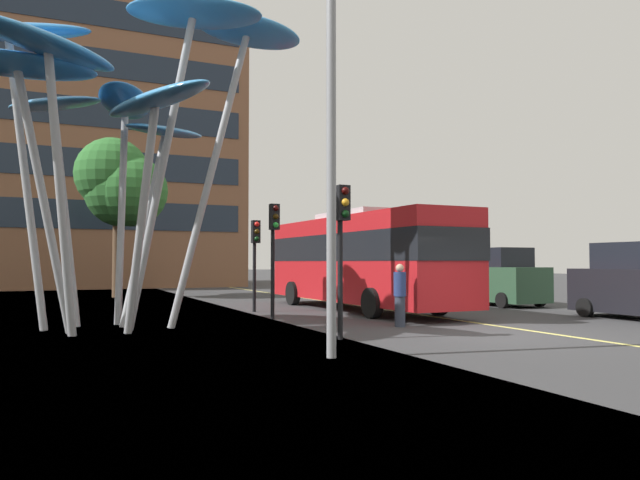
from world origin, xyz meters
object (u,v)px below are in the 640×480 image
object	(u,v)px
traffic_light_island_mid	(255,245)
car_parked_mid	(499,278)
traffic_light_kerb_near	(342,228)
street_lamp	(344,66)
traffic_light_kerb_far	(274,236)
car_parked_near	(638,283)
car_parked_far	(409,276)
leaf_sculpture	(107,82)
red_bus	(360,256)
pedestrian	(400,295)

from	to	relation	value
traffic_light_island_mid	car_parked_mid	world-z (taller)	traffic_light_island_mid
traffic_light_kerb_near	street_lamp	bearing A→B (deg)	-115.15
traffic_light_kerb_far	car_parked_near	bearing A→B (deg)	-23.64
car_parked_mid	car_parked_far	distance (m)	6.58
traffic_light_kerb_far	traffic_light_island_mid	size ratio (longest dim) A/B	1.10
leaf_sculpture	street_lamp	distance (m)	7.42
traffic_light_island_mid	leaf_sculpture	bearing A→B (deg)	-143.94
traffic_light_kerb_near	traffic_light_kerb_far	size ratio (longest dim) A/B	0.99
car_parked_mid	leaf_sculpture	bearing A→B (deg)	-169.38
car_parked_far	street_lamp	world-z (taller)	street_lamp
car_parked_mid	street_lamp	distance (m)	15.45
leaf_sculpture	car_parked_mid	bearing A→B (deg)	10.62
street_lamp	car_parked_far	bearing A→B (deg)	53.94
car_parked_far	traffic_light_island_mid	bearing A→B (deg)	-150.66
red_bus	traffic_light_island_mid	xyz separation A→B (m)	(-3.78, 0.78, 0.38)
traffic_light_island_mid	car_parked_mid	bearing A→B (deg)	-5.60
leaf_sculpture	traffic_light_kerb_near	size ratio (longest dim) A/B	2.82
car_parked_near	car_parked_mid	xyz separation A→B (m)	(0.04, 6.32, -0.01)
traffic_light_kerb_near	traffic_light_island_mid	world-z (taller)	traffic_light_kerb_near
street_lamp	car_parked_mid	bearing A→B (deg)	38.41
leaf_sculpture	car_parked_mid	distance (m)	16.54
traffic_light_kerb_far	street_lamp	world-z (taller)	street_lamp
traffic_light_island_mid	car_parked_near	xyz separation A→B (m)	(10.03, -7.30, -1.25)
traffic_light_island_mid	street_lamp	distance (m)	10.77
traffic_light_kerb_far	traffic_light_island_mid	xyz separation A→B (m)	(0.30, 2.78, -0.23)
leaf_sculpture	street_lamp	world-z (taller)	street_lamp
leaf_sculpture	car_parked_near	size ratio (longest dim) A/B	2.60
traffic_light_kerb_far	car_parked_mid	xyz separation A→B (m)	(10.36, 1.80, -1.49)
car_parked_near	pedestrian	xyz separation A→B (m)	(-7.90, 1.12, -0.24)
traffic_light_island_mid	pedestrian	distance (m)	6.71
traffic_light_kerb_far	car_parked_mid	distance (m)	10.62
car_parked_near	car_parked_mid	bearing A→B (deg)	89.66
red_bus	car_parked_near	distance (m)	9.08
car_parked_mid	car_parked_far	world-z (taller)	car_parked_mid
car_parked_mid	street_lamp	bearing A→B (deg)	-141.59
traffic_light_kerb_near	street_lamp	world-z (taller)	street_lamp
traffic_light_kerb_far	car_parked_near	xyz separation A→B (m)	(10.33, -4.52, -1.48)
car_parked_mid	pedestrian	bearing A→B (deg)	-146.75
traffic_light_kerb_near	car_parked_mid	world-z (taller)	traffic_light_kerb_near
car_parked_near	street_lamp	xyz separation A→B (m)	(-11.57, -2.88, 4.37)
traffic_light_kerb_far	car_parked_near	distance (m)	11.37
car_parked_near	car_parked_far	distance (m)	12.90
traffic_light_kerb_far	car_parked_far	bearing A→B (deg)	39.25
leaf_sculpture	red_bus	bearing A→B (deg)	18.78
car_parked_mid	red_bus	bearing A→B (deg)	178.10
red_bus	pedestrian	size ratio (longest dim) A/B	6.49
leaf_sculpture	car_parked_far	size ratio (longest dim) A/B	2.51
traffic_light_kerb_far	pedestrian	size ratio (longest dim) A/B	2.08
leaf_sculpture	traffic_light_kerb_far	size ratio (longest dim) A/B	2.78
red_bus	traffic_light_island_mid	size ratio (longest dim) A/B	3.43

